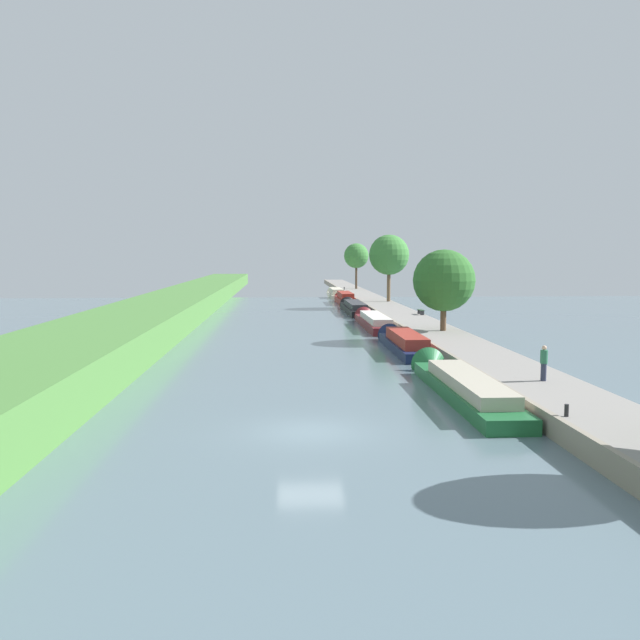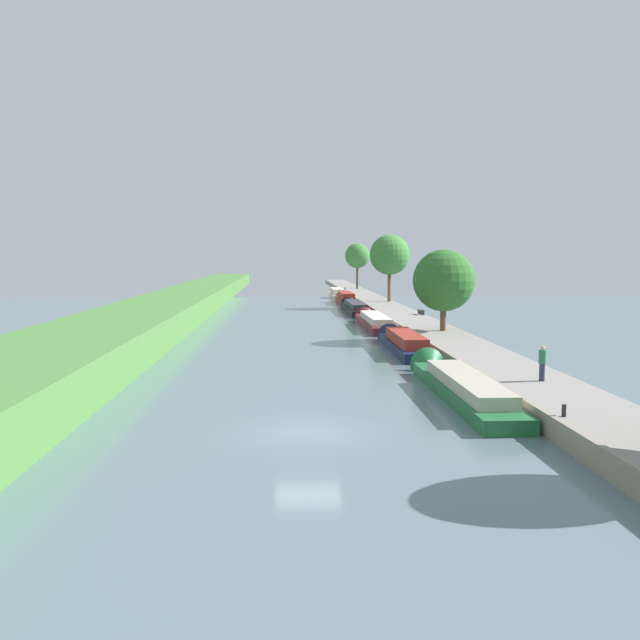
# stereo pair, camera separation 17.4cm
# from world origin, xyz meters

# --- Properties ---
(ground_plane) EXTENTS (160.00, 160.00, 0.00)m
(ground_plane) POSITION_xyz_m (0.00, 0.00, 0.00)
(ground_plane) COLOR slate
(right_towpath) EXTENTS (3.99, 260.00, 0.84)m
(right_towpath) POSITION_xyz_m (10.92, 0.00, 0.42)
(right_towpath) COLOR gray
(right_towpath) RESTS_ON ground_plane
(stone_quay) EXTENTS (0.25, 260.00, 0.89)m
(stone_quay) POSITION_xyz_m (8.80, 0.00, 0.45)
(stone_quay) COLOR gray
(stone_quay) RESTS_ON ground_plane
(narrowboat_green) EXTENTS (2.10, 14.59, 2.00)m
(narrowboat_green) POSITION_xyz_m (7.44, 6.39, 0.49)
(narrowboat_green) COLOR #1E6033
(narrowboat_green) RESTS_ON ground_plane
(narrowboat_navy) EXTENTS (1.97, 12.27, 1.99)m
(narrowboat_navy) POSITION_xyz_m (7.41, 21.35, 0.55)
(narrowboat_navy) COLOR #141E42
(narrowboat_navy) RESTS_ON ground_plane
(narrowboat_maroon) EXTENTS (2.03, 14.71, 1.93)m
(narrowboat_maroon) POSITION_xyz_m (7.36, 36.55, 0.51)
(narrowboat_maroon) COLOR maroon
(narrowboat_maroon) RESTS_ON ground_plane
(narrowboat_black) EXTENTS (2.04, 15.39, 1.94)m
(narrowboat_black) POSITION_xyz_m (7.24, 52.32, 0.54)
(narrowboat_black) COLOR black
(narrowboat_black) RESTS_ON ground_plane
(narrowboat_red) EXTENTS (1.96, 12.41, 2.12)m
(narrowboat_red) POSITION_xyz_m (7.53, 66.73, 0.64)
(narrowboat_red) COLOR maroon
(narrowboat_red) RESTS_ON ground_plane
(narrowboat_cream) EXTENTS (2.10, 12.51, 2.13)m
(narrowboat_cream) POSITION_xyz_m (7.38, 80.55, 0.55)
(narrowboat_cream) COLOR beige
(narrowboat_cream) RESTS_ON ground_plane
(tree_rightbank_midnear) EXTENTS (4.75, 4.75, 6.24)m
(tree_rightbank_midnear) POSITION_xyz_m (11.32, 25.77, 4.70)
(tree_rightbank_midnear) COLOR brown
(tree_rightbank_midnear) RESTS_ON right_towpath
(tree_rightbank_midfar) EXTENTS (4.99, 4.99, 8.29)m
(tree_rightbank_midfar) POSITION_xyz_m (12.21, 57.88, 6.62)
(tree_rightbank_midfar) COLOR brown
(tree_rightbank_midfar) RESTS_ON right_towpath
(tree_rightbank_far) EXTENTS (4.21, 4.21, 7.72)m
(tree_rightbank_far) POSITION_xyz_m (11.57, 88.74, 6.43)
(tree_rightbank_far) COLOR #4C3828
(tree_rightbank_far) RESTS_ON right_towpath
(person_walking) EXTENTS (0.34, 0.34, 1.66)m
(person_walking) POSITION_xyz_m (11.06, 5.21, 1.72)
(person_walking) COLOR #282D42
(person_walking) RESTS_ON right_towpath
(mooring_bollard_near) EXTENTS (0.16, 0.16, 0.45)m
(mooring_bollard_near) POSITION_xyz_m (9.22, -1.56, 1.07)
(mooring_bollard_near) COLOR black
(mooring_bollard_near) RESTS_ON right_towpath
(mooring_bollard_far) EXTENTS (0.16, 0.16, 0.45)m
(mooring_bollard_far) POSITION_xyz_m (9.22, 85.60, 1.07)
(mooring_bollard_far) COLOR black
(mooring_bollard_far) RESTS_ON right_towpath
(park_bench) EXTENTS (0.44, 1.50, 0.47)m
(park_bench) POSITION_xyz_m (12.47, 39.56, 1.19)
(park_bench) COLOR #333338
(park_bench) RESTS_ON right_towpath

